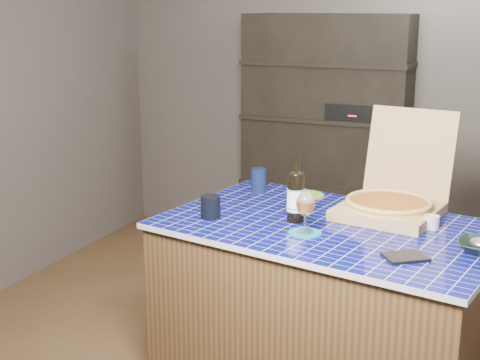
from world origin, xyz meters
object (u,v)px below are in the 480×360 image
at_px(kitchen_island, 328,307).
at_px(mead_bottle, 296,195).
at_px(wine_glass, 306,205).
at_px(dvd_case, 405,257).
at_px(pizza_box, 391,201).

xyz_separation_m(kitchen_island, mead_bottle, (-0.17, -0.02, 0.55)).
height_order(mead_bottle, wine_glass, mead_bottle).
bearing_deg(kitchen_island, wine_glass, -101.61).
relative_size(kitchen_island, wine_glass, 8.80).
bearing_deg(wine_glass, dvd_case, -15.46).
relative_size(kitchen_island, mead_bottle, 5.13).
relative_size(kitchen_island, pizza_box, 2.76).
bearing_deg(wine_glass, mead_bottle, 122.94).
distance_m(kitchen_island, pizza_box, 0.60).
xyz_separation_m(kitchen_island, pizza_box, (0.23, 0.27, 0.49)).
height_order(pizza_box, wine_glass, pizza_box).
bearing_deg(mead_bottle, pizza_box, 35.84).
height_order(kitchen_island, pizza_box, pizza_box).
distance_m(pizza_box, dvd_case, 0.60).
height_order(kitchen_island, wine_glass, wine_glass).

